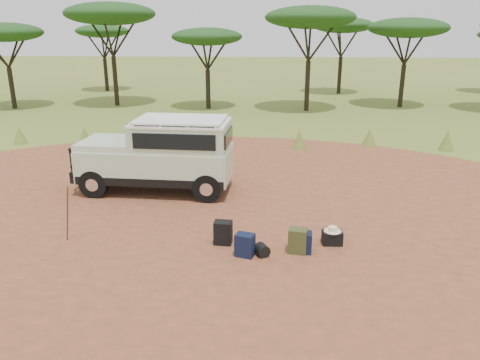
# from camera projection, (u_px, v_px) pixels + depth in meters

# --- Properties ---
(ground) EXTENTS (140.00, 140.00, 0.00)m
(ground) POSITION_uv_depth(u_px,v_px,m) (198.00, 231.00, 11.61)
(ground) COLOR olive
(ground) RESTS_ON ground
(dirt_clearing) EXTENTS (23.00, 23.00, 0.01)m
(dirt_clearing) POSITION_uv_depth(u_px,v_px,m) (198.00, 231.00, 11.61)
(dirt_clearing) COLOR #9C4F33
(dirt_clearing) RESTS_ON ground
(grass_fringe) EXTENTS (36.60, 1.60, 0.90)m
(grass_fringe) POSITION_uv_depth(u_px,v_px,m) (230.00, 137.00, 19.70)
(grass_fringe) COLOR olive
(grass_fringe) RESTS_ON ground
(acacia_treeline) EXTENTS (46.70, 13.20, 6.26)m
(acacia_treeline) POSITION_uv_depth(u_px,v_px,m) (254.00, 26.00, 28.83)
(acacia_treeline) COLOR black
(acacia_treeline) RESTS_ON ground
(safari_vehicle) EXTENTS (4.79, 2.12, 2.27)m
(safari_vehicle) POSITION_uv_depth(u_px,v_px,m) (161.00, 156.00, 14.12)
(safari_vehicle) COLOR beige
(safari_vehicle) RESTS_ON ground
(walking_staff) EXTENTS (0.28, 0.20, 1.40)m
(walking_staff) POSITION_uv_depth(u_px,v_px,m) (67.00, 214.00, 10.82)
(walking_staff) COLOR brown
(walking_staff) RESTS_ON ground
(backpack_black) EXTENTS (0.43, 0.33, 0.56)m
(backpack_black) POSITION_uv_depth(u_px,v_px,m) (223.00, 233.00, 10.83)
(backpack_black) COLOR black
(backpack_black) RESTS_ON ground
(backpack_navy) EXTENTS (0.47, 0.39, 0.52)m
(backpack_navy) POSITION_uv_depth(u_px,v_px,m) (245.00, 245.00, 10.26)
(backpack_navy) COLOR #101A33
(backpack_navy) RESTS_ON ground
(backpack_olive) EXTENTS (0.45, 0.36, 0.57)m
(backpack_olive) POSITION_uv_depth(u_px,v_px,m) (298.00, 241.00, 10.41)
(backpack_olive) COLOR #404720
(backpack_olive) RESTS_ON ground
(duffel_navy) EXTENTS (0.45, 0.35, 0.48)m
(duffel_navy) POSITION_uv_depth(u_px,v_px,m) (302.00, 242.00, 10.44)
(duffel_navy) COLOR #101A33
(duffel_navy) RESTS_ON ground
(hard_case) EXTENTS (0.47, 0.34, 0.32)m
(hard_case) POSITION_uv_depth(u_px,v_px,m) (332.00, 238.00, 10.85)
(hard_case) COLOR black
(hard_case) RESTS_ON ground
(stuff_sack) EXTENTS (0.38, 0.38, 0.28)m
(stuff_sack) POSITION_uv_depth(u_px,v_px,m) (262.00, 250.00, 10.30)
(stuff_sack) COLOR black
(stuff_sack) RESTS_ON ground
(safari_hat) EXTENTS (0.40, 0.40, 0.12)m
(safari_hat) POSITION_uv_depth(u_px,v_px,m) (333.00, 230.00, 10.79)
(safari_hat) COLOR beige
(safari_hat) RESTS_ON hard_case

